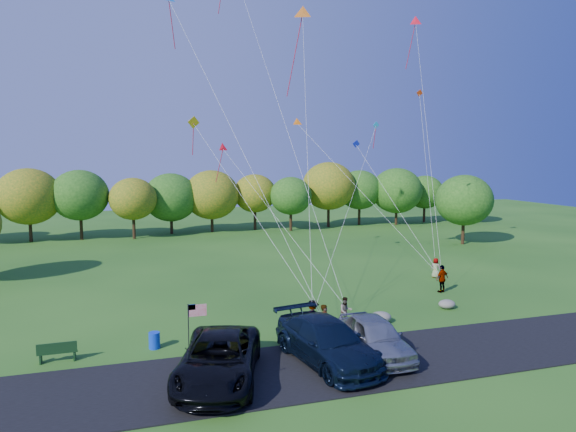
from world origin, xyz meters
name	(u,v)px	position (x,y,z in m)	size (l,w,h in m)	color
ground	(332,334)	(0.00, 0.00, 0.00)	(140.00, 140.00, 0.00)	#225317
asphalt_lane	(365,362)	(0.00, -4.00, 0.03)	(44.00, 6.00, 0.06)	black
treeline	(212,196)	(-0.57, 36.96, 4.70)	(77.60, 28.01, 8.31)	#382414
minivan_dark	(219,359)	(-6.69, -4.09, 1.00)	(3.13, 6.79, 1.89)	black
minivan_navy	(327,342)	(-1.69, -3.63, 1.02)	(2.68, 6.59, 1.91)	black
minivan_silver	(375,337)	(0.73, -3.54, 0.97)	(2.15, 5.35, 1.82)	#93969D
flyer_a	(325,322)	(-0.70, -0.80, 0.93)	(0.68, 0.45, 1.86)	#4C4C59
flyer_b	(346,311)	(1.31, 1.20, 0.77)	(0.75, 0.59, 1.55)	#4C4C59
flyer_c	(313,317)	(-0.97, 0.30, 0.91)	(1.17, 0.67, 1.81)	#4C4C59
flyer_d	(442,279)	(10.41, 5.52, 0.96)	(1.13, 0.47, 1.92)	#4C4C59
flyer_e	(436,268)	(12.43, 9.39, 0.77)	(0.76, 0.49, 1.55)	#4C4C59
park_bench	(57,352)	(-13.38, 0.12, 0.50)	(1.71, 0.43, 0.94)	black
trash_barrel	(154,340)	(-9.07, 0.59, 0.40)	(0.54, 0.54, 0.80)	#0E38D5
flag_assembly	(194,316)	(-7.28, -0.61, 1.81)	(0.90, 0.58, 2.42)	black
boulder_near	(380,317)	(3.28, 0.83, 0.32)	(1.28, 1.00, 0.64)	#A0978B
boulder_far	(447,304)	(8.51, 2.12, 0.28)	(1.06, 0.88, 0.55)	slate
kites_aloft	(285,36)	(1.76, 14.31, 18.54)	(21.64, 8.66, 16.90)	#C35F15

